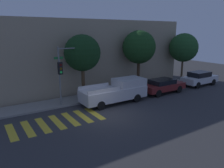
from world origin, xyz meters
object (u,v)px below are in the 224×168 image
sedan_near_corner (163,85)px  sedan_middle (200,78)px  pickup_truck (117,91)px  tree_far_end (184,48)px  traffic_light_pole (66,65)px  tree_near_corner (82,53)px  tree_midblock (139,47)px

sedan_near_corner → sedan_middle: (5.50, 0.00, 0.07)m
pickup_truck → tree_far_end: 11.15m
traffic_light_pole → sedan_near_corner: bearing=-8.0°
pickup_truck → tree_far_end: bearing=12.1°
tree_near_corner → tree_midblock: size_ratio=0.94×
tree_near_corner → tree_midblock: bearing=-0.0°
sedan_near_corner → tree_midblock: bearing=117.0°
sedan_middle → sedan_near_corner: bearing=180.0°
sedan_middle → tree_near_corner: (-12.65, 2.25, 3.16)m
tree_midblock → tree_far_end: size_ratio=1.06×
pickup_truck → tree_midblock: bearing=29.0°
traffic_light_pole → tree_far_end: (14.27, 0.99, 0.70)m
tree_near_corner → tree_far_end: tree_far_end is taller
tree_far_end → tree_midblock: bearing=-180.0°
pickup_truck → traffic_light_pole: bearing=161.4°
sedan_near_corner → tree_far_end: 6.57m
traffic_light_pole → sedan_middle: size_ratio=1.09×
sedan_middle → tree_midblock: (-6.65, 2.25, 3.40)m
sedan_near_corner → tree_near_corner: size_ratio=0.80×
traffic_light_pole → tree_midblock: (7.82, 0.99, 0.99)m
pickup_truck → sedan_near_corner: pickup_truck is taller
tree_near_corner → tree_midblock: (6.00, -0.00, 0.24)m
sedan_middle → tree_far_end: tree_far_end is taller
tree_near_corner → pickup_truck: bearing=-49.4°
pickup_truck → sedan_middle: pickup_truck is taller
pickup_truck → sedan_middle: bearing=0.0°
tree_midblock → tree_far_end: (6.44, 0.00, -0.29)m
traffic_light_pole → tree_midblock: 7.95m
sedan_middle → tree_midblock: 7.80m
pickup_truck → sedan_near_corner: 5.22m
sedan_middle → tree_midblock: size_ratio=0.73×
pickup_truck → sedan_near_corner: size_ratio=1.27×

